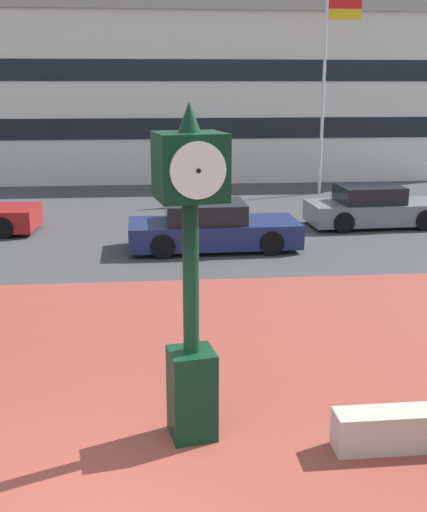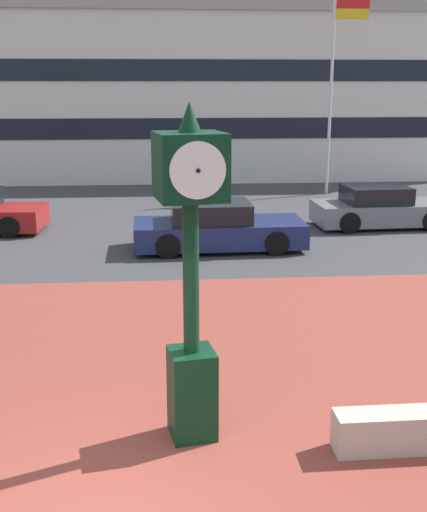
% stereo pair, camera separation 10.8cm
% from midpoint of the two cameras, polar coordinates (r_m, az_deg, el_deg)
% --- Properties ---
extents(plaza_brick_paving, '(44.00, 12.36, 0.01)m').
position_cam_midpoint_polar(plaza_brick_paving, '(8.87, -8.57, -14.16)').
color(plaza_brick_paving, brown).
rests_on(plaza_brick_paving, ground).
extents(street_clock, '(0.88, 0.92, 4.13)m').
position_cam_midpoint_polar(street_clock, '(7.55, -1.63, -0.82)').
color(street_clock, black).
rests_on(street_clock, ground).
extents(car_street_mid, '(4.22, 2.01, 1.28)m').
position_cam_midpoint_polar(car_street_mid, '(20.66, 14.76, 4.12)').
color(car_street_mid, slate).
rests_on(car_street_mid, ground).
extents(car_street_distant, '(4.60, 2.03, 1.28)m').
position_cam_midpoint_polar(car_street_distant, '(17.22, 0.49, 2.51)').
color(car_street_distant, navy).
rests_on(car_street_distant, ground).
extents(flagpole_primary, '(1.42, 0.14, 7.78)m').
position_cam_midpoint_polar(flagpole_primary, '(26.37, 10.86, 15.15)').
color(flagpole_primary, silver).
rests_on(flagpole_primary, ground).
extents(civic_building, '(22.84, 12.42, 7.86)m').
position_cam_midpoint_polar(civic_building, '(34.61, -0.46, 14.43)').
color(civic_building, beige).
rests_on(civic_building, ground).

